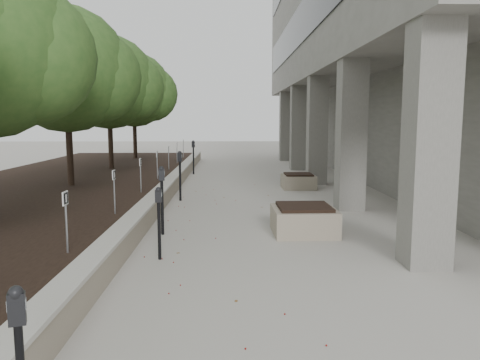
{
  "coord_description": "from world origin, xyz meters",
  "views": [
    {
      "loc": [
        0.17,
        -6.59,
        2.45
      ],
      "look_at": [
        0.39,
        4.55,
        0.99
      ],
      "focal_mm": 35.22,
      "sensor_mm": 36.0,
      "label": 1
    }
  ],
  "objects": [
    {
      "name": "ground",
      "position": [
        0.0,
        0.0,
        0.0
      ],
      "size": [
        90.0,
        90.0,
        0.0
      ],
      "primitive_type": "plane",
      "color": "#AEA9A0",
      "rests_on": "ground"
    },
    {
      "name": "retaining_wall",
      "position": [
        -1.82,
        9.0,
        0.25
      ],
      "size": [
        0.39,
        26.0,
        0.5
      ],
      "primitive_type": null,
      "color": "tan",
      "rests_on": "ground"
    },
    {
      "name": "planting_bed",
      "position": [
        -5.5,
        9.0,
        0.2
      ],
      "size": [
        7.0,
        26.0,
        0.4
      ],
      "primitive_type": "cube",
      "color": "black",
      "rests_on": "ground"
    },
    {
      "name": "crabapple_tree_3",
      "position": [
        -4.8,
        8.0,
        3.12
      ],
      "size": [
        4.6,
        4.0,
        5.44
      ],
      "primitive_type": null,
      "color": "#305721",
      "rests_on": "planting_bed"
    },
    {
      "name": "crabapple_tree_4",
      "position": [
        -4.8,
        13.0,
        3.12
      ],
      "size": [
        4.6,
        4.0,
        5.44
      ],
      "primitive_type": null,
      "color": "#305721",
      "rests_on": "planting_bed"
    },
    {
      "name": "crabapple_tree_5",
      "position": [
        -4.8,
        18.0,
        3.12
      ],
      "size": [
        4.6,
        4.0,
        5.44
      ],
      "primitive_type": null,
      "color": "#305721",
      "rests_on": "planting_bed"
    },
    {
      "name": "parking_sign_2",
      "position": [
        -2.35,
        0.5,
        0.88
      ],
      "size": [
        0.04,
        0.22,
        0.96
      ],
      "primitive_type": null,
      "color": "black",
      "rests_on": "planting_bed"
    },
    {
      "name": "parking_sign_3",
      "position": [
        -2.35,
        3.5,
        0.88
      ],
      "size": [
        0.04,
        0.22,
        0.96
      ],
      "primitive_type": null,
      "color": "black",
      "rests_on": "planting_bed"
    },
    {
      "name": "parking_sign_4",
      "position": [
        -2.35,
        6.5,
        0.88
      ],
      "size": [
        0.04,
        0.22,
        0.96
      ],
      "primitive_type": null,
      "color": "black",
      "rests_on": "planting_bed"
    },
    {
      "name": "parking_sign_5",
      "position": [
        -2.35,
        9.5,
        0.88
      ],
      "size": [
        0.04,
        0.22,
        0.96
      ],
      "primitive_type": null,
      "color": "black",
      "rests_on": "planting_bed"
    },
    {
      "name": "parking_sign_6",
      "position": [
        -2.35,
        12.5,
        0.88
      ],
      "size": [
        0.04,
        0.22,
        0.96
      ],
      "primitive_type": null,
      "color": "black",
      "rests_on": "planting_bed"
    },
    {
      "name": "parking_sign_7",
      "position": [
        -2.35,
        15.5,
        0.88
      ],
      "size": [
        0.04,
        0.22,
        0.96
      ],
      "primitive_type": null,
      "color": "black",
      "rests_on": "planting_bed"
    },
    {
      "name": "parking_sign_8",
      "position": [
        -2.35,
        18.5,
        0.88
      ],
      "size": [
        0.04,
        0.22,
        0.96
      ],
      "primitive_type": null,
      "color": "black",
      "rests_on": "planting_bed"
    },
    {
      "name": "parking_meter_2",
      "position": [
        -1.08,
        1.43,
        0.64
      ],
      "size": [
        0.13,
        0.1,
        1.29
      ],
      "primitive_type": null,
      "rotation": [
        0.0,
        0.0,
        -0.03
      ],
      "color": "black",
      "rests_on": "ground"
    },
    {
      "name": "parking_meter_3",
      "position": [
        -1.28,
        3.23,
        0.73
      ],
      "size": [
        0.16,
        0.13,
        1.47
      ],
      "primitive_type": null,
      "rotation": [
        0.0,
        0.0,
        0.18
      ],
      "color": "black",
      "rests_on": "ground"
    },
    {
      "name": "parking_meter_4",
      "position": [
        -1.35,
        7.39,
        0.75
      ],
      "size": [
        0.16,
        0.13,
        1.5
      ],
      "primitive_type": null,
      "rotation": [
        0.0,
        0.0,
        -0.18
      ],
      "color": "black",
      "rests_on": "ground"
    },
    {
      "name": "parking_meter_5",
      "position": [
        -1.48,
        14.21,
        0.75
      ],
      "size": [
        0.17,
        0.14,
        1.51
      ],
      "primitive_type": null,
      "rotation": [
        0.0,
        0.0,
        -0.26
      ],
      "color": "black",
      "rests_on": "ground"
    },
    {
      "name": "planter_front",
      "position": [
        1.74,
        3.26,
        0.31
      ],
      "size": [
        1.35,
        1.35,
        0.61
      ],
      "primitive_type": null,
      "rotation": [
        0.0,
        0.0,
        0.02
      ],
      "color": "tan",
      "rests_on": "ground"
    },
    {
      "name": "planter_back",
      "position": [
        2.56,
        9.83,
        0.27
      ],
      "size": [
        1.15,
        1.15,
        0.53
      ],
      "primitive_type": null,
      "rotation": [
        0.0,
        0.0,
        0.01
      ],
      "color": "tan",
      "rests_on": "ground"
    },
    {
      "name": "berry_scatter",
      "position": [
        -0.1,
        5.0,
        0.01
      ],
      "size": [
        3.3,
        14.1,
        0.02
      ],
      "primitive_type": null,
      "color": "maroon",
      "rests_on": "ground"
    }
  ]
}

